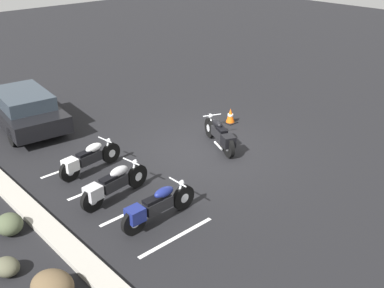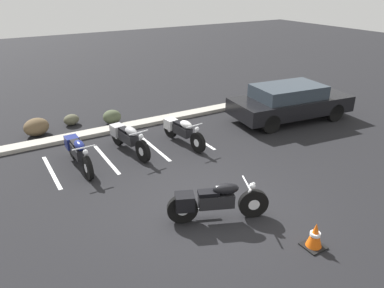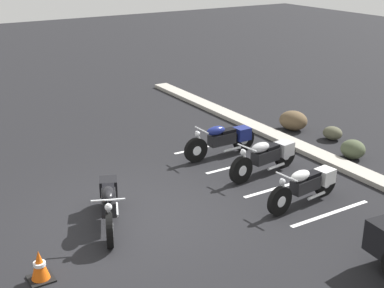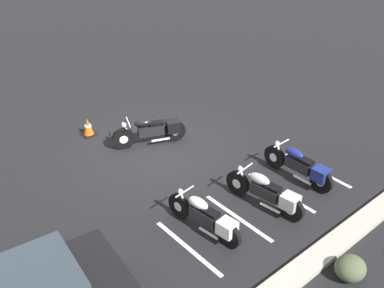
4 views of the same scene
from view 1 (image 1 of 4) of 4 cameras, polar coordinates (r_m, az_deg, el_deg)
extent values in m
plane|color=black|center=(13.94, 1.93, -0.79)|extent=(60.00, 60.00, 0.00)
cylinder|color=black|center=(14.70, 2.27, 2.06)|extent=(0.64, 0.36, 0.65)
cylinder|color=silver|center=(14.70, 2.27, 2.06)|extent=(0.27, 0.21, 0.25)
cylinder|color=black|center=(13.43, 4.68, -0.39)|extent=(0.64, 0.36, 0.65)
cylinder|color=silver|center=(13.43, 4.68, -0.39)|extent=(0.27, 0.21, 0.25)
cube|color=black|center=(13.96, 3.52, 1.36)|extent=(0.79, 0.54, 0.29)
ellipsoid|color=black|center=(14.02, 3.23, 2.66)|extent=(0.61, 0.45, 0.24)
cube|color=black|center=(13.74, 3.81, 1.84)|extent=(0.49, 0.38, 0.08)
cube|color=black|center=(13.40, 4.62, 0.38)|extent=(0.50, 0.48, 0.33)
cylinder|color=silver|center=(14.50, 2.46, 2.81)|extent=(0.26, 0.15, 0.52)
cylinder|color=silver|center=(14.35, 2.57, 3.67)|extent=(0.27, 0.57, 0.04)
sphere|color=silver|center=(14.49, 2.37, 3.56)|extent=(0.14, 0.14, 0.14)
cylinder|color=silver|center=(13.83, 3.35, -0.21)|extent=(0.52, 0.27, 0.07)
cylinder|color=black|center=(10.97, -1.12, -6.79)|extent=(0.12, 0.63, 0.63)
cylinder|color=silver|center=(10.97, -1.12, -6.79)|extent=(0.12, 0.24, 0.24)
cylinder|color=black|center=(10.21, -7.39, -9.79)|extent=(0.12, 0.63, 0.63)
cylinder|color=silver|center=(10.21, -7.39, -9.79)|extent=(0.12, 0.24, 0.24)
cube|color=black|center=(10.47, -4.36, -7.69)|extent=(0.27, 0.73, 0.29)
ellipsoid|color=navy|center=(10.43, -3.59, -6.12)|extent=(0.25, 0.54, 0.23)
cube|color=black|center=(10.28, -5.10, -7.14)|extent=(0.23, 0.42, 0.08)
cube|color=navy|center=(10.14, -7.23, -8.89)|extent=(0.35, 0.39, 0.33)
cylinder|color=silver|center=(10.78, -1.58, -5.90)|extent=(0.06, 0.25, 0.51)
cylinder|color=silver|center=(10.62, -1.83, -4.86)|extent=(0.59, 0.04, 0.03)
sphere|color=silver|center=(10.73, -1.33, -4.99)|extent=(0.13, 0.13, 0.13)
cylinder|color=silver|center=(10.60, -5.79, -9.16)|extent=(0.07, 0.53, 0.07)
cylinder|color=black|center=(11.95, -6.98, -4.05)|extent=(0.20, 0.65, 0.64)
cylinder|color=silver|center=(11.95, -6.98, -4.05)|extent=(0.15, 0.26, 0.24)
cylinder|color=black|center=(11.15, -12.55, -6.91)|extent=(0.20, 0.65, 0.64)
cylinder|color=silver|center=(11.15, -12.55, -6.91)|extent=(0.15, 0.26, 0.24)
cube|color=black|center=(11.43, -9.89, -4.91)|extent=(0.36, 0.76, 0.29)
ellipsoid|color=#B7B7BC|center=(11.41, -9.26, -3.41)|extent=(0.32, 0.57, 0.23)
cube|color=black|center=(11.25, -10.60, -4.38)|extent=(0.29, 0.45, 0.08)
cube|color=#B7B7BC|center=(11.08, -12.44, -6.05)|extent=(0.39, 0.43, 0.33)
cylinder|color=silver|center=(11.76, -7.45, -3.20)|extent=(0.09, 0.26, 0.51)
cylinder|color=silver|center=(11.61, -7.72, -2.22)|extent=(0.60, 0.11, 0.03)
sphere|color=silver|center=(11.72, -7.26, -2.34)|extent=(0.13, 0.13, 0.13)
cylinder|color=silver|center=(11.54, -11.13, -6.37)|extent=(0.14, 0.53, 0.07)
cylinder|color=black|center=(13.30, -10.26, -1.12)|extent=(0.18, 0.62, 0.61)
cylinder|color=silver|center=(13.30, -10.26, -1.12)|extent=(0.14, 0.24, 0.23)
cylinder|color=black|center=(12.57, -15.28, -3.33)|extent=(0.18, 0.62, 0.61)
cylinder|color=silver|center=(12.57, -15.28, -3.33)|extent=(0.14, 0.24, 0.23)
cube|color=black|center=(12.83, -12.92, -1.72)|extent=(0.34, 0.73, 0.28)
ellipsoid|color=white|center=(12.82, -12.37, -0.44)|extent=(0.30, 0.54, 0.22)
cube|color=black|center=(12.67, -13.56, -1.22)|extent=(0.27, 0.43, 0.07)
cube|color=white|center=(12.51, -15.19, -2.58)|extent=(0.37, 0.41, 0.31)
cylinder|color=silver|center=(13.13, -10.71, -0.34)|extent=(0.08, 0.25, 0.49)
cylinder|color=silver|center=(13.00, -10.99, 0.53)|extent=(0.57, 0.10, 0.03)
sphere|color=silver|center=(13.09, -10.55, 0.41)|extent=(0.13, 0.13, 0.13)
cylinder|color=silver|center=(12.94, -13.96, -2.98)|extent=(0.12, 0.51, 0.06)
cylinder|color=black|center=(18.03, -19.40, 5.12)|extent=(0.66, 0.29, 0.64)
cylinder|color=black|center=(15.17, -21.74, 0.92)|extent=(0.66, 0.29, 0.64)
cylinder|color=black|center=(15.56, -16.21, 2.38)|extent=(0.66, 0.29, 0.64)
cube|color=black|center=(16.50, -20.60, 3.98)|extent=(4.48, 2.27, 0.55)
cube|color=#2D3842|center=(16.20, -20.71, 5.47)|extent=(2.56, 1.77, 0.45)
cube|color=#A8A399|center=(11.27, -18.89, -8.97)|extent=(18.00, 0.50, 0.12)
ellipsoid|color=#52513E|center=(9.87, -22.48, -14.22)|extent=(0.68, 0.62, 0.37)
ellipsoid|color=#485139|center=(10.98, -22.18, -9.42)|extent=(0.66, 0.62, 0.48)
ellipsoid|color=brown|center=(9.01, -17.31, -16.86)|extent=(1.05, 0.99, 0.57)
cube|color=black|center=(15.98, 4.87, 2.78)|extent=(0.40, 0.40, 0.03)
cone|color=#EA590F|center=(15.88, 4.90, 3.62)|extent=(0.32, 0.32, 0.54)
cylinder|color=white|center=(15.87, 4.91, 3.71)|extent=(0.20, 0.20, 0.06)
cube|color=white|center=(10.22, -1.96, -11.73)|extent=(0.10, 2.10, 0.00)
cube|color=white|center=(11.20, -7.06, -8.20)|extent=(0.10, 2.10, 0.00)
cube|color=white|center=(12.28, -11.22, -5.21)|extent=(0.10, 2.10, 0.00)
cube|color=white|center=(13.45, -14.66, -2.71)|extent=(0.10, 2.10, 0.00)
camera|label=2|loc=(15.56, 30.11, 17.01)|focal=35.00mm
camera|label=3|loc=(21.62, -7.06, 22.64)|focal=50.00mm
camera|label=4|loc=(15.23, -46.85, 20.35)|focal=42.00mm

